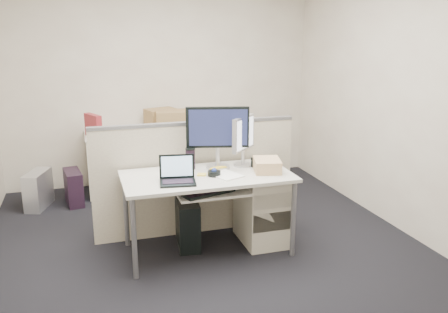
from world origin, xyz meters
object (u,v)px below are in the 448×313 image
object	(u,v)px
monitor_main	(218,138)
desk_phone	(264,164)
desk	(207,182)
laptop	(177,171)

from	to	relation	value
monitor_main	desk_phone	world-z (taller)	monitor_main
desk	desk_phone	distance (m)	0.59
monitor_main	laptop	bearing A→B (deg)	-128.50
desk_phone	laptop	bearing A→B (deg)	171.01
monitor_main	desk	bearing A→B (deg)	-115.88
desk	desk_phone	size ratio (longest dim) A/B	7.62
monitor_main	desk_phone	distance (m)	0.51
desk	monitor_main	xyz separation A→B (m)	(0.15, 0.18, 0.35)
monitor_main	desk_phone	size ratio (longest dim) A/B	2.92
monitor_main	laptop	size ratio (longest dim) A/B	1.93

